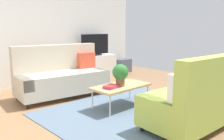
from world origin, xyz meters
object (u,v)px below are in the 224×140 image
(table_book_0, at_px, (111,87))
(vase_0, at_px, (78,55))
(couch_beige, at_px, (62,76))
(potted_plant, at_px, (120,73))
(bottle_0, at_px, (88,53))
(tv, at_px, (95,45))
(couch_green, at_px, (202,97))
(vase_1, at_px, (83,54))
(storage_trunk, at_px, (122,65))
(tv_console, at_px, (95,66))
(coffee_table, at_px, (121,87))
(bottle_1, at_px, (91,53))

(table_book_0, xyz_separation_m, vase_0, (1.19, 2.64, 0.27))
(vase_0, bearing_deg, couch_beige, -137.17)
(potted_plant, xyz_separation_m, table_book_0, (-0.24, -0.01, -0.22))
(vase_0, height_order, bottle_0, bottle_0)
(tv, xyz_separation_m, potted_plant, (-1.53, -2.56, -0.30))
(couch_green, height_order, vase_1, couch_green)
(couch_beige, relative_size, storage_trunk, 3.82)
(tv_console, height_order, table_book_0, tv_console)
(couch_green, xyz_separation_m, potted_plant, (-0.32, 1.41, 0.21))
(couch_beige, relative_size, coffee_table, 1.81)
(coffee_table, xyz_separation_m, bottle_0, (1.21, 2.53, 0.34))
(storage_trunk, bearing_deg, bottle_1, 177.34)
(coffee_table, distance_m, bottle_1, 2.86)
(tv_console, distance_m, storage_trunk, 1.11)
(couch_green, bearing_deg, vase_0, 85.54)
(tv_console, height_order, vase_0, vase_0)
(tv, relative_size, storage_trunk, 1.92)
(storage_trunk, relative_size, vase_0, 4.08)
(couch_beige, height_order, tv, tv)
(couch_beige, distance_m, couch_green, 2.91)
(tv_console, height_order, tv, tv)
(storage_trunk, distance_m, bottle_1, 1.39)
(storage_trunk, height_order, table_book_0, table_book_0)
(table_book_0, bearing_deg, bottle_1, 58.11)
(bottle_0, bearing_deg, couch_beige, -145.09)
(couch_beige, xyz_separation_m, table_book_0, (0.10, -1.44, -0.01))
(bottle_0, bearing_deg, vase_0, 163.11)
(bottle_0, bearing_deg, tv, 4.03)
(table_book_0, bearing_deg, vase_0, 65.62)
(tv_console, height_order, potted_plant, potted_plant)
(tv, distance_m, table_book_0, 3.16)
(bottle_1, bearing_deg, table_book_0, -121.89)
(couch_beige, distance_m, tv, 2.25)
(couch_green, xyz_separation_m, coffee_table, (-0.28, 1.42, -0.05))
(tv_console, xyz_separation_m, tv, (0.00, -0.02, 0.63))
(bottle_0, bearing_deg, couch_green, -103.28)
(vase_0, relative_size, vase_1, 0.78)
(vase_0, bearing_deg, potted_plant, -109.91)
(couch_green, relative_size, tv_console, 1.40)
(couch_beige, xyz_separation_m, bottle_1, (1.68, 1.11, 0.28))
(couch_green, bearing_deg, table_book_0, 116.27)
(bottle_0, bearing_deg, storage_trunk, -2.48)
(storage_trunk, distance_m, bottle_0, 1.48)
(tv_console, height_order, bottle_0, bottle_0)
(couch_green, bearing_deg, potted_plant, 107.16)
(tv, bearing_deg, bottle_1, -174.00)
(tv, bearing_deg, storage_trunk, -4.16)
(couch_beige, xyz_separation_m, vase_0, (1.29, 1.20, 0.26))
(couch_green, bearing_deg, bottle_1, 79.92)
(couch_green, height_order, bottle_0, couch_green)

